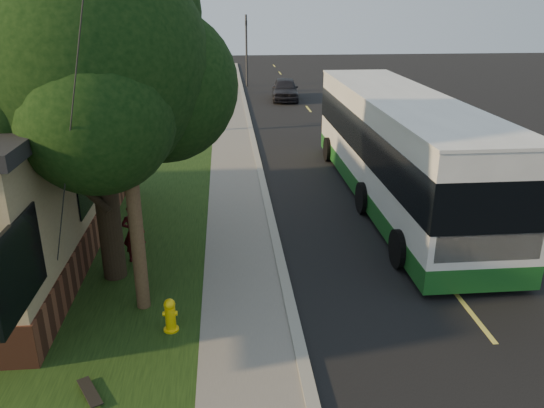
{
  "coord_description": "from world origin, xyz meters",
  "views": [
    {
      "loc": [
        -1.33,
        -9.56,
        6.53
      ],
      "look_at": [
        -0.18,
        3.44,
        1.5
      ],
      "focal_mm": 35.0,
      "sensor_mm": 36.0,
      "label": 1
    }
  ],
  "objects": [
    {
      "name": "curb",
      "position": [
        0.0,
        10.0,
        0.06
      ],
      "size": [
        0.25,
        80.0,
        0.12
      ],
      "primitive_type": "cube",
      "color": "gray",
      "rests_on": "ground"
    },
    {
      "name": "skateboarder",
      "position": [
        -3.8,
        3.27,
        0.88
      ],
      "size": [
        0.6,
        0.4,
        1.61
      ],
      "primitive_type": "imported",
      "rotation": [
        0.0,
        0.0,
        3.17
      ],
      "color": "#430D10",
      "rests_on": "grass_verge"
    },
    {
      "name": "skateboard_main",
      "position": [
        -3.85,
        -1.86,
        0.13
      ],
      "size": [
        0.61,
        0.84,
        0.08
      ],
      "color": "black",
      "rests_on": "grass_verge"
    },
    {
      "name": "bare_tree_near",
      "position": [
        -3.5,
        18.0,
        2.15
      ],
      "size": [
        1.38,
        1.21,
        4.31
      ],
      "color": "black",
      "rests_on": "grass_verge"
    },
    {
      "name": "fire_hydrant",
      "position": [
        -2.6,
        0.0,
        0.43
      ],
      "size": [
        0.32,
        0.32,
        0.74
      ],
      "color": "yellow",
      "rests_on": "grass_verge"
    },
    {
      "name": "road",
      "position": [
        4.0,
        10.0,
        0.01
      ],
      "size": [
        8.0,
        80.0,
        0.01
      ],
      "primitive_type": "cube",
      "color": "black",
      "rests_on": "ground"
    },
    {
      "name": "traffic_signal",
      "position": [
        0.5,
        34.0,
        3.16
      ],
      "size": [
        0.18,
        0.22,
        5.5
      ],
      "color": "#2D2D30",
      "rests_on": "ground"
    },
    {
      "name": "transit_bus",
      "position": [
        4.47,
        7.38,
        1.94
      ],
      "size": [
        3.11,
        13.47,
        3.64
      ],
      "color": "silver",
      "rests_on": "ground"
    },
    {
      "name": "ground",
      "position": [
        0.0,
        0.0,
        0.0
      ],
      "size": [
        120.0,
        120.0,
        0.0
      ],
      "primitive_type": "plane",
      "color": "black",
      "rests_on": "ground"
    },
    {
      "name": "utility_pole",
      "position": [
        -3.31,
        0.99,
        4.63
      ],
      "size": [
        2.86,
        3.21,
        9.07
      ],
      "color": "#473321",
      "rests_on": "ground"
    },
    {
      "name": "leafy_tree",
      "position": [
        -4.17,
        2.65,
        5.17
      ],
      "size": [
        6.3,
        6.0,
        7.8
      ],
      "color": "black",
      "rests_on": "grass_verge"
    },
    {
      "name": "bare_tree_far",
      "position": [
        -3.0,
        30.0,
        2.0
      ],
      "size": [
        1.38,
        1.21,
        4.03
      ],
      "color": "black",
      "rests_on": "grass_verge"
    },
    {
      "name": "sidewalk",
      "position": [
        -1.0,
        10.0,
        0.04
      ],
      "size": [
        2.0,
        80.0,
        0.08
      ],
      "primitive_type": "cube",
      "color": "slate",
      "rests_on": "ground"
    },
    {
      "name": "distant_car",
      "position": [
        2.88,
        27.55,
        0.75
      ],
      "size": [
        2.12,
        4.52,
        1.49
      ],
      "primitive_type": "imported",
      "rotation": [
        0.0,
        0.0,
        -0.08
      ],
      "color": "black",
      "rests_on": "ground"
    },
    {
      "name": "grass_verge",
      "position": [
        -4.5,
        10.0,
        0.04
      ],
      "size": [
        5.0,
        80.0,
        0.07
      ],
      "primitive_type": "cube",
      "color": "black",
      "rests_on": "ground"
    }
  ]
}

